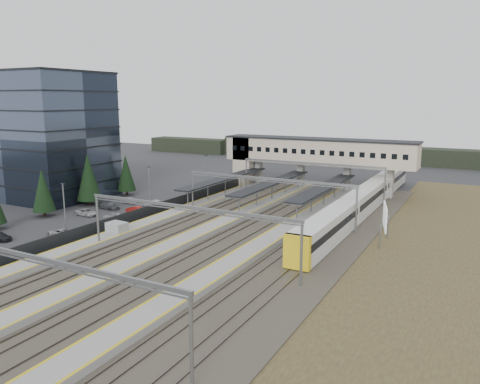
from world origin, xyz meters
The scene contains 15 objects.
ground centered at (0.00, 0.00, 0.00)m, with size 220.00×220.00×0.00m, color #2B2B2D.
office_building centered at (-36.00, 12.00, 12.19)m, with size 24.30×18.30×24.30m.
conifer_row centered at (-22.00, -3.86, 4.84)m, with size 4.42×49.82×9.50m.
car_park centered at (-13.51, -6.21, 0.60)m, with size 10.52×44.66×1.27m.
lampposts centered at (-8.00, 1.25, 4.34)m, with size 0.50×53.25×8.07m.
fence centered at (-6.50, 5.00, 1.00)m, with size 0.08×90.00×2.00m.
relay_cabin_near centered at (-3.03, -3.49, 1.11)m, with size 2.82×2.18×2.22m.
relay_cabin_far centered at (-3.02, -3.66, 1.03)m, with size 2.42×2.08×2.06m.
rail_corridor centered at (9.34, 5.00, 0.29)m, with size 34.00×90.00×0.92m.
canopies centered at (7.00, 27.00, 3.92)m, with size 23.10×30.00×3.28m.
footbridge centered at (7.70, 42.00, 7.93)m, with size 40.40×6.40×11.20m.
gantries centered at (12.00, 3.00, 6.00)m, with size 28.40×62.28×7.17m.
train centered at (24.00, 28.10, 2.23)m, with size 3.12×65.25×3.93m.
billboard centered at (30.52, 11.25, 3.62)m, with size 1.67×6.10×5.36m.
treeline_far centered at (23.81, 92.28, 2.95)m, with size 170.00×19.00×7.00m.
Camera 1 is at (41.87, -51.07, 19.09)m, focal length 35.00 mm.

